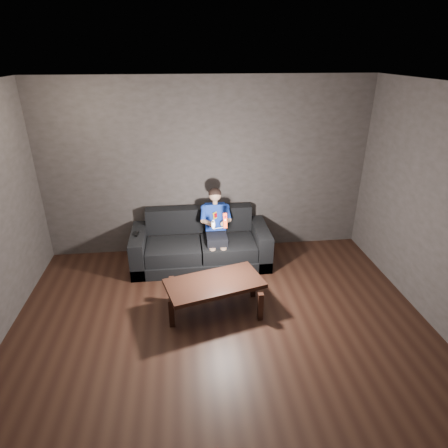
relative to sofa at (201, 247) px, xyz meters
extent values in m
plane|color=black|center=(0.15, -2.02, -0.26)|extent=(5.00, 5.00, 0.00)
cube|color=#37312F|center=(0.15, 0.48, 1.09)|extent=(5.00, 0.04, 2.70)
cube|color=white|center=(0.15, -2.02, 2.44)|extent=(5.00, 5.00, 0.02)
cube|color=black|center=(0.00, -0.03, -0.17)|extent=(2.05, 0.88, 0.18)
cube|color=black|center=(-0.41, -0.12, 0.03)|extent=(0.80, 0.62, 0.21)
cube|color=black|center=(0.41, -0.12, 0.03)|extent=(0.80, 0.62, 0.21)
cube|color=black|center=(0.00, 0.31, 0.33)|extent=(1.64, 0.20, 0.40)
cube|color=black|center=(-0.92, -0.03, 0.02)|extent=(0.20, 0.88, 0.56)
cube|color=black|center=(0.92, -0.03, 0.02)|extent=(0.20, 0.88, 0.56)
cube|color=black|center=(0.23, -0.14, 0.20)|extent=(0.30, 0.38, 0.14)
cube|color=navy|center=(0.23, 0.06, 0.47)|extent=(0.30, 0.21, 0.42)
cube|color=yellow|center=(0.23, -0.03, 0.53)|extent=(0.09, 0.09, 0.10)
cube|color=#C0000E|center=(0.23, -0.03, 0.53)|extent=(0.06, 0.06, 0.07)
cylinder|color=tan|center=(0.23, 0.06, 0.70)|extent=(0.07, 0.07, 0.06)
sphere|color=tan|center=(0.23, 0.06, 0.82)|extent=(0.18, 0.18, 0.18)
ellipsoid|color=black|center=(0.23, 0.07, 0.84)|extent=(0.19, 0.19, 0.16)
cylinder|color=navy|center=(0.05, -0.01, 0.55)|extent=(0.08, 0.23, 0.19)
cylinder|color=navy|center=(0.42, -0.01, 0.55)|extent=(0.08, 0.23, 0.19)
cylinder|color=tan|center=(0.10, -0.17, 0.50)|extent=(0.14, 0.24, 0.10)
cylinder|color=tan|center=(0.37, -0.17, 0.50)|extent=(0.14, 0.24, 0.10)
sphere|color=tan|center=(0.16, -0.26, 0.49)|extent=(0.08, 0.08, 0.08)
sphere|color=tan|center=(0.32, -0.26, 0.49)|extent=(0.08, 0.08, 0.08)
cylinder|color=tan|center=(0.15, -0.34, -0.02)|extent=(0.09, 0.09, 0.34)
cylinder|color=tan|center=(0.31, -0.34, -0.02)|extent=(0.09, 0.09, 0.34)
cube|color=red|center=(0.32, -0.48, 0.65)|extent=(0.06, 0.08, 0.21)
cube|color=maroon|center=(0.32, -0.50, 0.71)|extent=(0.03, 0.01, 0.03)
cylinder|color=white|center=(0.32, -0.50, 0.63)|extent=(0.02, 0.01, 0.02)
ellipsoid|color=white|center=(0.16, -0.47, 0.59)|extent=(0.06, 0.09, 0.14)
cylinder|color=black|center=(0.16, -0.50, 0.64)|extent=(0.02, 0.01, 0.02)
cube|color=black|center=(-0.92, -0.08, 0.31)|extent=(0.05, 0.14, 0.03)
cube|color=black|center=(-0.92, -0.03, 0.33)|extent=(0.02, 0.02, 0.00)
cube|color=black|center=(0.10, -1.21, 0.14)|extent=(1.28, 0.87, 0.05)
cube|color=black|center=(-0.43, -1.45, -0.07)|extent=(0.06, 0.06, 0.37)
cube|color=black|center=(0.63, -1.45, -0.07)|extent=(0.06, 0.06, 0.37)
cube|color=black|center=(-0.43, -0.98, -0.07)|extent=(0.06, 0.06, 0.37)
cube|color=black|center=(0.63, -0.98, -0.07)|extent=(0.06, 0.06, 0.37)
camera|label=1|loc=(-0.22, -5.05, 2.74)|focal=30.00mm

